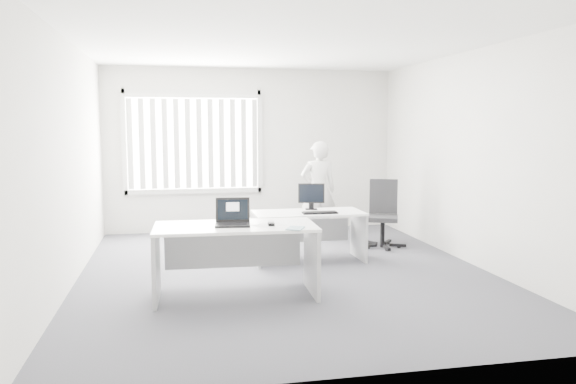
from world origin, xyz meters
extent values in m
plane|color=#4D4D54|center=(0.00, 0.00, 0.00)|extent=(6.00, 6.00, 0.00)
cube|color=beige|center=(0.00, 3.00, 1.40)|extent=(5.00, 0.02, 2.80)
cube|color=beige|center=(0.00, -3.00, 1.40)|extent=(5.00, 0.02, 2.80)
cube|color=beige|center=(-2.50, 0.00, 1.40)|extent=(0.02, 6.00, 2.80)
cube|color=beige|center=(2.50, 0.00, 1.40)|extent=(0.02, 6.00, 2.80)
cube|color=white|center=(0.00, 0.00, 2.80)|extent=(5.00, 6.00, 0.02)
cube|color=beige|center=(-1.00, 2.96, 1.55)|extent=(2.32, 0.06, 1.76)
cube|color=white|center=(-0.71, -0.88, 0.76)|extent=(1.73, 0.86, 0.03)
cube|color=#9D9DA0|center=(-1.54, -0.85, 0.37)|extent=(0.07, 0.73, 0.74)
cube|color=#9D9DA0|center=(0.11, -0.92, 0.37)|extent=(0.07, 0.73, 0.74)
cube|color=white|center=(0.42, 0.52, 0.66)|extent=(1.48, 0.70, 0.03)
cube|color=#9D9DA0|center=(-0.30, 0.51, 0.32)|extent=(0.04, 0.63, 0.64)
cube|color=#9D9DA0|center=(1.14, 0.53, 0.32)|extent=(0.04, 0.63, 0.64)
cylinder|color=black|center=(1.72, 1.14, 0.04)|extent=(0.75, 0.75, 0.08)
cylinder|color=black|center=(1.72, 1.14, 0.22)|extent=(0.07, 0.07, 0.44)
cube|color=black|center=(1.72, 1.14, 0.44)|extent=(0.58, 0.58, 0.07)
cube|color=black|center=(1.80, 1.32, 0.75)|extent=(0.41, 0.22, 0.53)
imported|color=silver|center=(0.95, 2.00, 0.79)|extent=(0.60, 0.41, 1.58)
cube|color=silver|center=(-0.37, -0.95, 0.78)|extent=(0.39, 0.34, 0.00)
cube|color=silver|center=(-0.14, -1.22, 0.78)|extent=(0.23, 0.26, 0.01)
cube|color=black|center=(0.54, 0.35, 0.68)|extent=(0.47, 0.17, 0.02)
camera|label=1|loc=(-1.34, -6.72, 1.81)|focal=35.00mm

